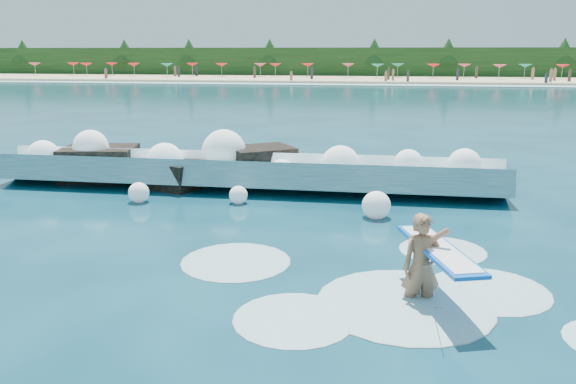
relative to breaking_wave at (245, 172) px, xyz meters
name	(u,v)px	position (x,y,z in m)	size (l,w,h in m)	color
ground	(201,269)	(0.80, -7.23, -0.49)	(200.00, 200.00, 0.00)	#072C3A
beach	(357,79)	(0.80, 70.77, -0.29)	(140.00, 20.00, 0.40)	tan
wet_band	(354,84)	(0.80, 59.77, -0.45)	(140.00, 5.00, 0.08)	silver
treeline	(360,63)	(0.80, 80.77, 2.01)	(140.00, 4.00, 5.00)	black
breaking_wave	(245,172)	(0.00, 0.00, 0.00)	(16.44, 2.63, 1.42)	teal
rock_cluster	(171,169)	(-2.67, 0.34, -0.04)	(8.37, 3.44, 1.43)	black
surfer_with_board	(425,263)	(5.21, -8.06, 0.22)	(1.38, 3.07, 1.95)	#8F5E42
wave_spray	(230,160)	(-0.44, -0.23, 0.43)	(14.78, 4.42, 1.89)	white
surf_foam	(387,291)	(4.57, -7.72, -0.49)	(8.67, 5.85, 0.16)	silver
beach_umbrellas	(357,65)	(0.60, 73.11, 1.76)	(113.29, 6.47, 0.50)	#C43954
beachgoers	(372,74)	(3.13, 68.68, 0.66)	(103.47, 11.82, 1.60)	#3F332D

